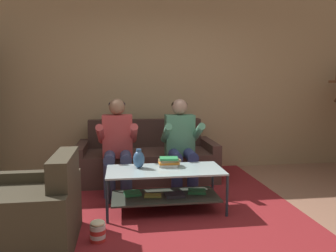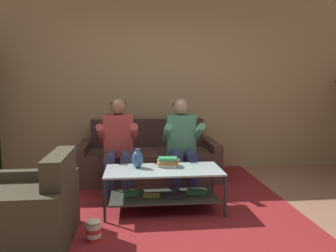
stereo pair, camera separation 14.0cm
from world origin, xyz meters
The scene contains 11 objects.
ground centered at (0.00, 0.00, 0.00)m, with size 16.80×16.80×0.00m, color #A17058.
back_partition centered at (0.00, 2.46, 1.45)m, with size 8.40×0.12×2.90m, color tan.
couch centered at (-0.29, 1.88, 0.28)m, with size 1.96×0.87×0.84m.
person_seated_left centered at (-0.70, 1.36, 0.65)m, with size 0.50×0.58×1.19m.
person_seated_right centered at (0.12, 1.36, 0.64)m, with size 0.50×0.58×1.18m.
coffee_table centered at (-0.19, 0.63, 0.30)m, with size 1.25×0.57×0.46m.
area_rug centered at (-0.24, 1.13, 0.01)m, with size 3.00×3.20×0.01m.
vase centered at (-0.46, 0.72, 0.56)m, with size 0.13×0.13×0.21m.
book_stack centered at (-0.13, 0.73, 0.51)m, with size 0.25×0.19×0.10m.
armchair centered at (-1.45, -0.04, 0.28)m, with size 0.87×0.91×0.80m.
popcorn_tub centered at (-0.86, -0.01, 0.10)m, with size 0.14×0.14×0.20m.
Camera 2 is at (-0.50, -2.79, 1.37)m, focal length 35.00 mm.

